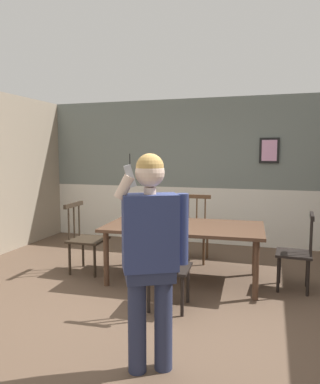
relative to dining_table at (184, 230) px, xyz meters
The scene contains 8 objects.
ground_plane 1.14m from the dining_table, 94.08° to the right, with size 6.95×6.95×0.00m, color brown.
room_back_partition 2.20m from the dining_table, 91.70° to the left, with size 6.32×0.17×2.66m.
dining_table is the anchor object (origin of this frame).
chair_near_window 0.95m from the dining_table, 92.98° to the left, with size 0.46×0.46×1.02m.
chair_by_doorway 0.95m from the dining_table, 86.93° to the right, with size 0.47×0.47×1.03m.
chair_at_table_head 1.41m from the dining_table, ahead, with size 0.44×0.44×0.96m.
chair_opposite_corner 1.41m from the dining_table, behind, with size 0.48×0.48×0.98m.
person_figure 2.06m from the dining_table, 83.60° to the right, with size 0.51×0.38×1.67m.
Camera 1 is at (1.14, -3.61, 1.67)m, focal length 33.88 mm.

